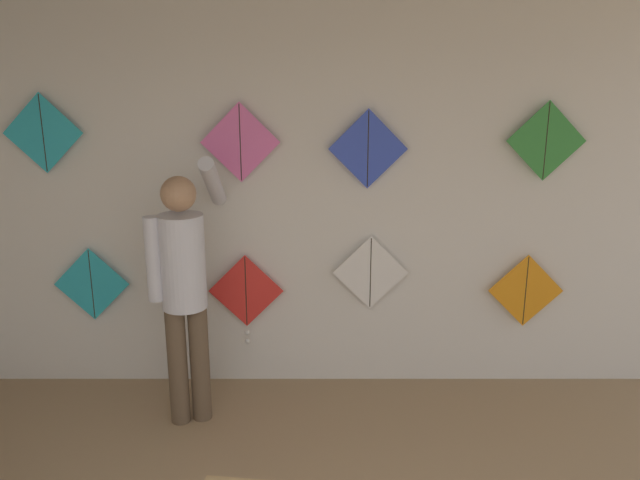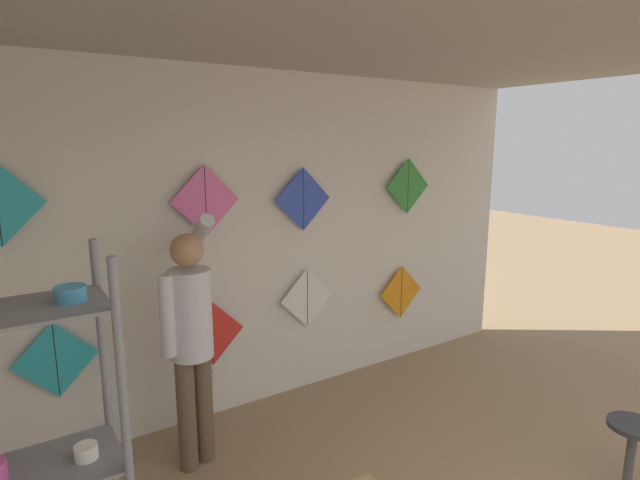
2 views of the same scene
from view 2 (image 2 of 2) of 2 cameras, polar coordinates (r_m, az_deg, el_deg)
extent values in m
cube|color=silver|center=(4.18, -7.62, -0.39)|extent=(5.93, 0.06, 2.80)
cube|color=#A8A399|center=(2.74, 8.41, 23.45)|extent=(5.93, 4.11, 0.04)
cylinder|color=slate|center=(2.35, -22.54, -23.03)|extent=(0.03, 0.03, 1.88)
cylinder|color=white|center=(2.06, -25.17, -21.06)|extent=(0.08, 0.08, 0.05)
cylinder|color=#3F8CBF|center=(1.86, -26.62, -5.50)|extent=(0.10, 0.10, 0.05)
cylinder|color=brown|center=(3.71, -14.98, -18.74)|extent=(0.13, 0.13, 0.81)
cylinder|color=brown|center=(3.78, -13.13, -18.04)|extent=(0.13, 0.13, 0.81)
cylinder|color=silver|center=(3.46, -14.60, -8.16)|extent=(0.29, 0.29, 0.60)
sphere|color=tan|center=(3.34, -14.96, -1.13)|extent=(0.22, 0.22, 0.22)
cylinder|color=silver|center=(3.36, -17.05, -8.28)|extent=(0.10, 0.10, 0.54)
cylinder|color=silver|center=(3.64, -13.86, 0.28)|extent=(0.10, 0.50, 0.39)
cylinder|color=#4C4C51|center=(3.95, 31.85, -20.84)|extent=(0.06, 0.06, 0.49)
cylinder|color=#333338|center=(3.83, 32.27, -17.52)|extent=(0.31, 0.31, 0.03)
cube|color=#28B2C6|center=(3.90, -27.94, -12.02)|extent=(0.54, 0.01, 0.54)
cylinder|color=black|center=(3.90, -27.94, -12.03)|extent=(0.01, 0.01, 0.51)
cube|color=red|center=(4.13, -12.24, -10.38)|extent=(0.54, 0.01, 0.54)
cylinder|color=black|center=(4.13, -12.23, -10.39)|extent=(0.01, 0.01, 0.51)
sphere|color=white|center=(4.25, -12.00, -14.44)|extent=(0.04, 0.04, 0.04)
sphere|color=white|center=(4.28, -11.96, -15.29)|extent=(0.04, 0.04, 0.04)
cube|color=white|center=(4.46, -1.46, -6.62)|extent=(0.54, 0.01, 0.54)
cylinder|color=black|center=(4.46, -1.45, -6.62)|extent=(0.01, 0.01, 0.51)
cube|color=orange|center=(5.15, 9.26, -5.90)|extent=(0.54, 0.01, 0.54)
cylinder|color=black|center=(5.15, 9.27, -5.90)|extent=(0.01, 0.01, 0.51)
cube|color=pink|center=(3.87, -12.95, 4.41)|extent=(0.54, 0.01, 0.54)
cylinder|color=black|center=(3.87, -12.94, 4.41)|extent=(0.01, 0.01, 0.51)
cube|color=blue|center=(4.25, -1.94, 4.68)|extent=(0.54, 0.01, 0.54)
cylinder|color=black|center=(4.25, -1.93, 4.68)|extent=(0.01, 0.01, 0.51)
cube|color=#338C38|center=(4.97, 10.02, 6.09)|extent=(0.54, 0.01, 0.54)
cylinder|color=black|center=(4.97, 10.04, 6.08)|extent=(0.01, 0.01, 0.51)
camera|label=1|loc=(1.96, 75.40, 4.23)|focal=35.00mm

